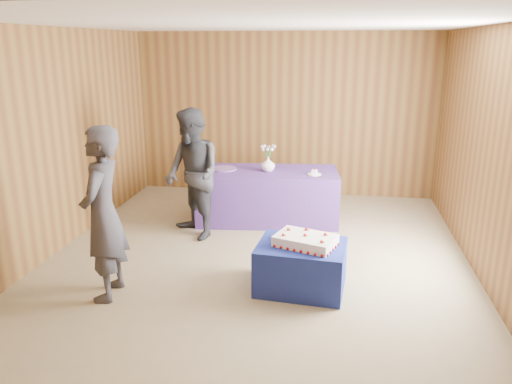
% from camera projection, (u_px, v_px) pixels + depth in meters
% --- Properties ---
extents(ground, '(6.00, 6.00, 0.00)m').
position_uv_depth(ground, '(256.00, 263.00, 5.92)').
color(ground, gray).
rests_on(ground, ground).
extents(room_shell, '(5.04, 6.04, 2.72)m').
position_uv_depth(room_shell, '(256.00, 111.00, 5.40)').
color(room_shell, brown).
rests_on(room_shell, ground).
extents(cake_table, '(0.96, 0.77, 0.50)m').
position_uv_depth(cake_table, '(301.00, 267.00, 5.24)').
color(cake_table, '#1B1B95').
rests_on(cake_table, ground).
extents(serving_table, '(2.09, 1.11, 0.75)m').
position_uv_depth(serving_table, '(268.00, 196.00, 7.26)').
color(serving_table, '#543085').
rests_on(serving_table, ground).
extents(sheet_cake, '(0.72, 0.60, 0.14)m').
position_uv_depth(sheet_cake, '(305.00, 240.00, 5.13)').
color(sheet_cake, white).
rests_on(sheet_cake, cake_table).
extents(vase, '(0.24, 0.24, 0.21)m').
position_uv_depth(vase, '(268.00, 164.00, 7.10)').
color(vase, white).
rests_on(vase, serving_table).
extents(flower_spray, '(0.22, 0.22, 0.17)m').
position_uv_depth(flower_spray, '(268.00, 147.00, 7.03)').
color(flower_spray, '#2B6B2A').
rests_on(flower_spray, vase).
extents(platter, '(0.43, 0.43, 0.02)m').
position_uv_depth(platter, '(224.00, 169.00, 7.22)').
color(platter, '#714E9D').
rests_on(platter, serving_table).
extents(plate, '(0.21, 0.21, 0.01)m').
position_uv_depth(plate, '(314.00, 174.00, 6.94)').
color(plate, white).
rests_on(plate, serving_table).
extents(cake_slice, '(0.08, 0.07, 0.08)m').
position_uv_depth(cake_slice, '(315.00, 172.00, 6.93)').
color(cake_slice, white).
rests_on(cake_slice, plate).
extents(knife, '(0.26, 0.08, 0.00)m').
position_uv_depth(knife, '(316.00, 177.00, 6.82)').
color(knife, silver).
rests_on(knife, serving_table).
extents(guest_left, '(0.49, 0.69, 1.76)m').
position_uv_depth(guest_left, '(103.00, 214.00, 4.92)').
color(guest_left, '#34333C').
rests_on(guest_left, ground).
extents(guest_right, '(1.05, 1.06, 1.72)m').
position_uv_depth(guest_right, '(192.00, 174.00, 6.51)').
color(guest_right, '#2E2F37').
rests_on(guest_right, ground).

